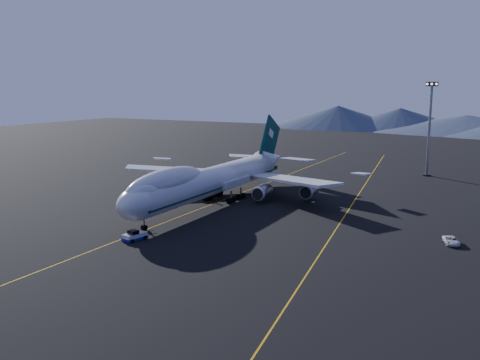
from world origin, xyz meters
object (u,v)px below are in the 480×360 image
at_px(pushback_tug, 135,237).
at_px(floodlight_mast, 429,129).
at_px(boeing_747, 213,179).
at_px(service_van, 451,241).

distance_m(pushback_tug, floodlight_mast, 104.54).
relative_size(boeing_747, service_van, 14.97).
bearing_deg(floodlight_mast, pushback_tug, -110.51).
relative_size(boeing_747, floodlight_mast, 2.53).
height_order(pushback_tug, service_van, pushback_tug).
bearing_deg(pushback_tug, boeing_747, 107.21).
relative_size(boeing_747, pushback_tug, 15.02).
distance_m(service_van, floodlight_mast, 76.46).
height_order(boeing_747, service_van, boeing_747).
height_order(pushback_tug, floodlight_mast, floodlight_mast).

